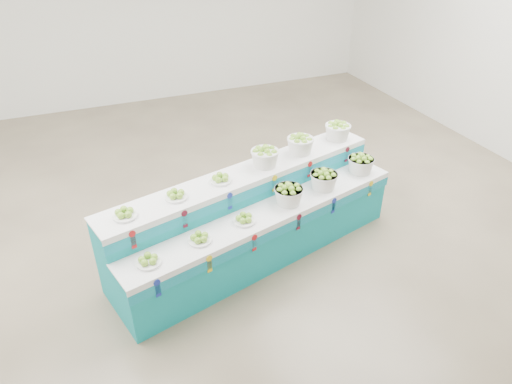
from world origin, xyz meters
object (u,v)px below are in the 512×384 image
basket_upper_right (338,131)px  display_stand (256,218)px  basket_lower_left (289,194)px  plate_upper_mid (176,194)px

basket_upper_right → display_stand: bearing=-156.8°
basket_lower_left → plate_upper_mid: bearing=174.2°
plate_upper_mid → basket_upper_right: basket_upper_right is taller
display_stand → basket_lower_left: size_ratio=10.86×
display_stand → basket_upper_right: size_ratio=10.86×
display_stand → basket_upper_right: basket_upper_right is taller
basket_lower_left → plate_upper_mid: size_ratio=1.34×
plate_upper_mid → basket_upper_right: bearing=14.8°
plate_upper_mid → display_stand: bearing=0.7°
display_stand → basket_lower_left: display_stand is taller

